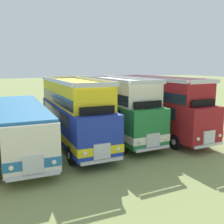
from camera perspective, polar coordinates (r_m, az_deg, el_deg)
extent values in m
plane|color=#8C9956|center=(17.86, -13.31, -7.62)|extent=(200.00, 200.00, 0.00)
cube|color=silver|center=(17.04, -18.87, -2.83)|extent=(3.07, 10.76, 2.30)
cube|color=teal|center=(17.18, -18.75, -4.78)|extent=(3.11, 10.80, 0.44)
cube|color=#19232D|center=(17.31, -19.08, -0.62)|extent=(2.97, 8.37, 0.76)
cube|color=#19232D|center=(11.79, -17.17, -5.14)|extent=(2.20, 0.22, 0.90)
cube|color=silver|center=(12.06, -16.81, -11.01)|extent=(0.91, 0.17, 0.80)
cube|color=silver|center=(12.22, -16.67, -13.25)|extent=(2.30, 0.26, 0.16)
sphere|color=#EAEACC|center=(12.16, -12.51, -10.64)|extent=(0.22, 0.22, 0.22)
sphere|color=#EAEACC|center=(12.01, -21.15, -11.37)|extent=(0.22, 0.22, 0.22)
cube|color=teal|center=(16.82, -19.11, 1.22)|extent=(3.01, 10.36, 0.14)
cylinder|color=black|center=(13.94, -12.65, -10.45)|extent=(0.34, 1.05, 1.04)
cylinder|color=silver|center=(13.96, -12.04, -10.39)|extent=(0.04, 0.36, 0.36)
cylinder|color=black|center=(13.77, -22.29, -11.25)|extent=(0.34, 1.05, 1.04)
cylinder|color=silver|center=(13.77, -22.93, -11.29)|extent=(0.04, 0.36, 0.36)
cylinder|color=black|center=(20.82, -16.23, -3.73)|extent=(0.34, 1.05, 1.04)
cylinder|color=silver|center=(20.84, -15.82, -3.70)|extent=(0.04, 0.36, 0.36)
cylinder|color=black|center=(20.71, -22.57, -4.18)|extent=(0.34, 1.05, 1.04)
cylinder|color=silver|center=(20.71, -22.99, -4.21)|extent=(0.04, 0.36, 0.36)
cube|color=#1E339E|center=(17.57, -8.07, -2.00)|extent=(2.82, 9.64, 2.30)
cube|color=yellow|center=(17.71, -8.02, -3.90)|extent=(2.86, 9.68, 0.44)
cube|color=#19232D|center=(17.84, -8.47, 0.13)|extent=(2.77, 7.24, 0.76)
cube|color=#19232D|center=(13.06, -2.41, -3.22)|extent=(2.20, 0.17, 0.90)
cube|color=silver|center=(13.30, -2.20, -8.56)|extent=(0.90, 0.15, 0.80)
cube|color=silver|center=(13.45, -2.14, -10.62)|extent=(2.30, 0.22, 0.16)
sphere|color=#EAEACC|center=(13.63, 1.37, -8.09)|extent=(0.22, 0.22, 0.22)
sphere|color=#EAEACC|center=(13.01, -5.91, -9.05)|extent=(0.22, 0.22, 0.22)
cube|color=yellow|center=(17.51, -8.45, 4.25)|extent=(2.69, 8.74, 1.50)
cube|color=silver|center=(13.15, -3.19, 5.92)|extent=(2.40, 0.18, 0.24)
cube|color=silver|center=(21.16, -11.32, 7.33)|extent=(2.40, 0.18, 0.24)
cube|color=silver|center=(17.81, -4.77, 7.00)|extent=(0.39, 8.66, 0.24)
cube|color=silver|center=(17.17, -12.40, 6.69)|extent=(0.39, 8.66, 0.24)
cube|color=#19232D|center=(17.55, -8.42, 3.27)|extent=(2.73, 8.64, 0.64)
cube|color=black|center=(13.35, -3.21, 0.36)|extent=(1.90, 0.18, 0.40)
cylinder|color=black|center=(15.35, -0.46, -8.26)|extent=(0.31, 1.05, 1.04)
cylinder|color=silver|center=(15.41, 0.05, -8.19)|extent=(0.03, 0.36, 0.36)
cylinder|color=black|center=(14.64, -8.86, -9.31)|extent=(0.31, 1.05, 1.04)
cylinder|color=silver|center=(14.60, -9.44, -9.38)|extent=(0.03, 0.36, 0.36)
cylinder|color=black|center=(20.94, -7.21, -3.32)|extent=(0.31, 1.05, 1.04)
cylinder|color=silver|center=(20.98, -6.82, -3.29)|extent=(0.03, 0.36, 0.36)
cylinder|color=black|center=(20.42, -13.41, -3.87)|extent=(0.31, 1.05, 1.04)
cylinder|color=silver|center=(20.39, -13.83, -3.90)|extent=(0.03, 0.36, 0.36)
cube|color=#237538|center=(19.40, 0.63, -0.75)|extent=(2.51, 9.81, 2.30)
cube|color=silver|center=(19.53, 0.63, -2.48)|extent=(2.55, 9.85, 0.44)
cube|color=#19232D|center=(19.65, 0.12, 1.17)|extent=(2.54, 7.41, 0.76)
cube|color=#19232D|center=(15.18, 8.80, -1.44)|extent=(2.20, 0.10, 0.90)
cube|color=silver|center=(15.39, 8.91, -6.07)|extent=(0.90, 0.12, 0.80)
cube|color=silver|center=(15.51, 8.92, -7.87)|extent=(2.30, 0.14, 0.16)
sphere|color=#EAEACC|center=(15.90, 11.61, -5.64)|extent=(0.22, 0.22, 0.22)
sphere|color=#EAEACC|center=(14.90, 6.06, -6.54)|extent=(0.22, 0.22, 0.22)
cube|color=silver|center=(19.36, 0.31, 4.91)|extent=(2.41, 8.90, 1.50)
cube|color=silver|center=(15.27, 8.07, 6.42)|extent=(2.40, 0.10, 0.24)
cube|color=silver|center=(22.91, -4.08, 7.70)|extent=(2.40, 0.10, 0.24)
cube|color=silver|center=(19.86, 3.45, 7.34)|extent=(0.11, 8.90, 0.24)
cube|color=silver|center=(18.81, -3.00, 7.19)|extent=(0.11, 8.90, 0.24)
cube|color=#19232D|center=(19.39, 0.31, 4.03)|extent=(2.45, 8.80, 0.64)
cube|color=black|center=(15.45, 7.85, 1.62)|extent=(1.90, 0.12, 0.40)
cylinder|color=black|center=(17.48, 8.89, -6.07)|extent=(0.28, 1.04, 1.04)
cylinder|color=silver|center=(17.57, 9.30, -6.01)|extent=(0.02, 0.36, 0.36)
cylinder|color=black|center=(16.33, 2.18, -7.13)|extent=(0.28, 1.04, 1.04)
cylinder|color=silver|center=(16.26, 1.71, -7.20)|extent=(0.02, 0.36, 0.36)
cylinder|color=black|center=(22.86, -0.25, -2.09)|extent=(0.28, 1.04, 1.04)
cylinder|color=silver|center=(22.93, 0.09, -2.06)|extent=(0.02, 0.36, 0.36)
cylinder|color=black|center=(21.99, -5.67, -2.64)|extent=(0.28, 1.04, 1.04)
cylinder|color=silver|center=(21.95, -6.04, -2.67)|extent=(0.02, 0.36, 0.36)
cube|color=maroon|center=(20.61, 9.59, -0.25)|extent=(2.72, 10.62, 2.30)
cube|color=maroon|center=(20.72, 9.54, -1.88)|extent=(2.76, 10.66, 0.44)
cube|color=#19232D|center=(20.83, 8.98, 1.55)|extent=(2.70, 8.22, 0.76)
cube|color=#19232D|center=(16.67, 20.39, -0.92)|extent=(2.20, 0.14, 0.90)
cube|color=silver|center=(16.87, 20.40, -5.15)|extent=(0.90, 0.14, 0.80)
cube|color=silver|center=(16.98, 20.37, -6.81)|extent=(2.30, 0.19, 0.16)
sphere|color=#EAEACC|center=(17.52, 22.43, -4.73)|extent=(0.22, 0.22, 0.22)
sphere|color=#EAEACC|center=(16.23, 18.26, -5.62)|extent=(0.22, 0.22, 0.22)
cube|color=maroon|center=(20.56, 9.33, 5.08)|extent=(2.60, 9.72, 1.50)
cube|color=silver|center=(16.72, 19.71, 6.25)|extent=(2.40, 0.15, 0.24)
cube|color=silver|center=(24.13, 3.23, 7.83)|extent=(2.40, 0.15, 0.24)
cube|color=silver|center=(21.24, 12.02, 7.32)|extent=(0.30, 9.67, 0.24)
cube|color=silver|center=(19.82, 6.57, 7.28)|extent=(0.30, 9.67, 0.24)
cube|color=#19232D|center=(20.59, 9.30, 4.25)|extent=(2.63, 9.62, 0.64)
cube|color=black|center=(16.88, 19.32, 1.86)|extent=(1.90, 0.16, 0.40)
cylinder|color=black|center=(18.92, 18.99, -5.27)|extent=(0.30, 1.05, 1.04)
cylinder|color=silver|center=(19.02, 19.31, -5.20)|extent=(0.03, 0.36, 0.36)
cylinder|color=black|center=(17.38, 13.67, -6.34)|extent=(0.30, 1.05, 1.04)
cylinder|color=silver|center=(17.28, 13.29, -6.42)|extent=(0.03, 0.36, 0.36)
cylinder|color=black|center=(24.28, 6.80, -1.44)|extent=(0.30, 1.05, 1.04)
cylinder|color=silver|center=(24.36, 7.09, -1.41)|extent=(0.03, 0.36, 0.36)
cylinder|color=black|center=(23.10, 2.04, -1.97)|extent=(0.30, 1.05, 1.04)
cylinder|color=silver|center=(23.03, 1.72, -2.01)|extent=(0.03, 0.36, 0.36)
cylinder|color=#8C704C|center=(30.11, -18.74, 0.35)|extent=(0.08, 0.08, 1.05)
cylinder|color=#8C704C|center=(31.28, -8.48, 1.13)|extent=(0.08, 0.08, 1.05)
cylinder|color=#8C704C|center=(33.37, 0.78, 1.80)|extent=(0.08, 0.08, 1.05)
cylinder|color=beige|center=(30.05, -18.79, 1.11)|extent=(22.51, 0.03, 0.03)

